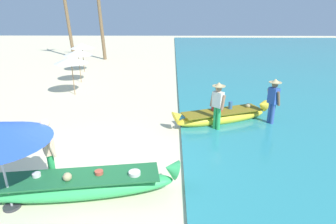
# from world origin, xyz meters

# --- Properties ---
(ground_plane) EXTENTS (80.00, 80.00, 0.00)m
(ground_plane) POSITION_xyz_m (0.00, 0.00, 0.00)
(ground_plane) COLOR beige
(boat_green_foreground) EXTENTS (4.72, 1.41, 0.83)m
(boat_green_foreground) POSITION_xyz_m (-0.13, -1.26, 0.29)
(boat_green_foreground) COLOR #38B760
(boat_green_foreground) RESTS_ON ground
(boat_yellow_midground) EXTENTS (3.86, 1.99, 0.80)m
(boat_yellow_midground) POSITION_xyz_m (3.87, 3.19, 0.29)
(boat_yellow_midground) COLOR yellow
(boat_yellow_midground) RESTS_ON ground
(person_vendor_hatted) EXTENTS (0.52, 0.52, 1.78)m
(person_vendor_hatted) POSITION_xyz_m (3.56, 2.45, 1.04)
(person_vendor_hatted) COLOR green
(person_vendor_hatted) RESTS_ON ground
(person_tourist_customer) EXTENTS (0.49, 0.57, 1.69)m
(person_tourist_customer) POSITION_xyz_m (-0.94, -0.71, 0.95)
(person_tourist_customer) COLOR green
(person_tourist_customer) RESTS_ON ground
(person_vendor_assistant) EXTENTS (0.45, 0.58, 1.77)m
(person_vendor_assistant) POSITION_xyz_m (5.63, 3.03, 1.02)
(person_vendor_assistant) COLOR #3D5BA8
(person_vendor_assistant) RESTS_ON ground
(parasol_row_0) EXTENTS (1.60, 1.60, 1.91)m
(parasol_row_0) POSITION_xyz_m (-2.90, 6.88, 1.75)
(parasol_row_0) COLOR #8E6B47
(parasol_row_0) RESTS_ON ground
(parasol_row_1) EXTENTS (1.60, 1.60, 1.91)m
(parasol_row_1) POSITION_xyz_m (-3.36, 9.40, 1.75)
(parasol_row_1) COLOR #8E6B47
(parasol_row_1) RESTS_ON ground
(parasol_row_2) EXTENTS (1.60, 1.60, 1.91)m
(parasol_row_2) POSITION_xyz_m (-4.04, 12.34, 1.75)
(parasol_row_2) COLOR #8E6B47
(parasol_row_2) RESTS_ON ground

